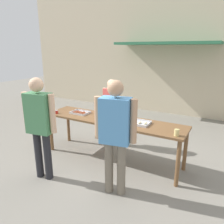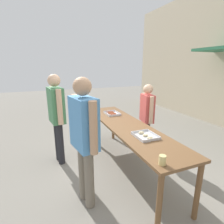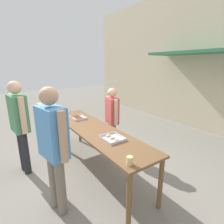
{
  "view_description": "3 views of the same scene",
  "coord_description": "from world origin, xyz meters",
  "px_view_note": "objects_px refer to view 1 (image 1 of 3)",
  "views": [
    {
      "loc": [
        2.04,
        -3.62,
        2.25
      ],
      "look_at": [
        0.0,
        0.0,
        1.03
      ],
      "focal_mm": 35.0,
      "sensor_mm": 36.0,
      "label": 1
    },
    {
      "loc": [
        2.74,
        -1.41,
        1.96
      ],
      "look_at": [
        -0.81,
        0.02,
        0.93
      ],
      "focal_mm": 28.0,
      "sensor_mm": 36.0,
      "label": 2
    },
    {
      "loc": [
        2.79,
        -1.49,
        2.09
      ],
      "look_at": [
        -0.39,
        0.67,
        1.02
      ],
      "focal_mm": 28.0,
      "sensor_mm": 36.0,
      "label": 3
    }
  ],
  "objects_px": {
    "condiment_jar_ketchup": "(56,112)",
    "beer_cup": "(177,133)",
    "food_tray_sausages": "(80,113)",
    "person_server_behind_table": "(112,106)",
    "person_customer_with_cup": "(115,129)",
    "condiment_jar_mustard": "(53,111)",
    "food_tray_buns": "(140,123)",
    "person_customer_holding_hotdog": "(40,121)"
  },
  "relations": [
    {
      "from": "food_tray_sausages",
      "to": "condiment_jar_ketchup",
      "type": "xyz_separation_m",
      "value": [
        -0.44,
        -0.26,
        0.02
      ]
    },
    {
      "from": "condiment_jar_mustard",
      "to": "food_tray_buns",
      "type": "bearing_deg",
      "value": 7.67
    },
    {
      "from": "condiment_jar_ketchup",
      "to": "condiment_jar_mustard",
      "type": "bearing_deg",
      "value": 179.81
    },
    {
      "from": "food_tray_buns",
      "to": "person_customer_holding_hotdog",
      "type": "relative_size",
      "value": 0.21
    },
    {
      "from": "person_customer_holding_hotdog",
      "to": "person_server_behind_table",
      "type": "bearing_deg",
      "value": -109.4
    },
    {
      "from": "condiment_jar_mustard",
      "to": "food_tray_sausages",
      "type": "bearing_deg",
      "value": 25.96
    },
    {
      "from": "food_tray_buns",
      "to": "condiment_jar_ketchup",
      "type": "height_order",
      "value": "condiment_jar_ketchup"
    },
    {
      "from": "food_tray_sausages",
      "to": "food_tray_buns",
      "type": "xyz_separation_m",
      "value": [
        1.4,
        -0.0,
        0.0
      ]
    },
    {
      "from": "person_server_behind_table",
      "to": "food_tray_buns",
      "type": "bearing_deg",
      "value": -22.5
    },
    {
      "from": "food_tray_buns",
      "to": "person_customer_holding_hotdog",
      "type": "distance_m",
      "value": 1.79
    },
    {
      "from": "person_server_behind_table",
      "to": "person_customer_holding_hotdog",
      "type": "xyz_separation_m",
      "value": [
        -0.34,
        -1.86,
        0.13
      ]
    },
    {
      "from": "condiment_jar_ketchup",
      "to": "beer_cup",
      "type": "height_order",
      "value": "beer_cup"
    },
    {
      "from": "food_tray_buns",
      "to": "person_server_behind_table",
      "type": "xyz_separation_m",
      "value": [
        -0.98,
        0.66,
        0.04
      ]
    },
    {
      "from": "food_tray_buns",
      "to": "condiment_jar_ketchup",
      "type": "bearing_deg",
      "value": -171.93
    },
    {
      "from": "person_server_behind_table",
      "to": "condiment_jar_ketchup",
      "type": "bearing_deg",
      "value": -121.88
    },
    {
      "from": "condiment_jar_ketchup",
      "to": "beer_cup",
      "type": "relative_size",
      "value": 0.66
    },
    {
      "from": "person_server_behind_table",
      "to": "person_customer_holding_hotdog",
      "type": "distance_m",
      "value": 1.89
    },
    {
      "from": "food_tray_sausages",
      "to": "person_customer_with_cup",
      "type": "height_order",
      "value": "person_customer_with_cup"
    },
    {
      "from": "food_tray_sausages",
      "to": "person_server_behind_table",
      "type": "distance_m",
      "value": 0.78
    },
    {
      "from": "condiment_jar_mustard",
      "to": "person_server_behind_table",
      "type": "xyz_separation_m",
      "value": [
        0.95,
        0.92,
        0.02
      ]
    },
    {
      "from": "beer_cup",
      "to": "person_customer_holding_hotdog",
      "type": "distance_m",
      "value": 2.28
    },
    {
      "from": "person_customer_holding_hotdog",
      "to": "person_customer_with_cup",
      "type": "distance_m",
      "value": 1.34
    },
    {
      "from": "condiment_jar_mustard",
      "to": "beer_cup",
      "type": "height_order",
      "value": "beer_cup"
    },
    {
      "from": "beer_cup",
      "to": "person_customer_with_cup",
      "type": "distance_m",
      "value": 1.04
    },
    {
      "from": "food_tray_buns",
      "to": "person_customer_with_cup",
      "type": "distance_m",
      "value": 0.98
    },
    {
      "from": "food_tray_sausages",
      "to": "person_customer_with_cup",
      "type": "xyz_separation_m",
      "value": [
        1.39,
        -0.96,
        0.19
      ]
    },
    {
      "from": "food_tray_sausages",
      "to": "beer_cup",
      "type": "height_order",
      "value": "beer_cup"
    },
    {
      "from": "condiment_jar_ketchup",
      "to": "food_tray_buns",
      "type": "bearing_deg",
      "value": 8.07
    },
    {
      "from": "person_server_behind_table",
      "to": "person_customer_with_cup",
      "type": "height_order",
      "value": "person_customer_with_cup"
    },
    {
      "from": "food_tray_buns",
      "to": "beer_cup",
      "type": "distance_m",
      "value": 0.79
    },
    {
      "from": "food_tray_buns",
      "to": "condiment_jar_ketchup",
      "type": "xyz_separation_m",
      "value": [
        -1.84,
        -0.26,
        0.02
      ]
    },
    {
      "from": "food_tray_sausages",
      "to": "food_tray_buns",
      "type": "bearing_deg",
      "value": -0.03
    },
    {
      "from": "food_tray_sausages",
      "to": "person_server_behind_table",
      "type": "bearing_deg",
      "value": 57.49
    },
    {
      "from": "beer_cup",
      "to": "food_tray_buns",
      "type": "bearing_deg",
      "value": 161.2
    },
    {
      "from": "condiment_jar_mustard",
      "to": "person_server_behind_table",
      "type": "height_order",
      "value": "person_server_behind_table"
    },
    {
      "from": "condiment_jar_ketchup",
      "to": "person_server_behind_table",
      "type": "xyz_separation_m",
      "value": [
        0.86,
        0.92,
        0.02
      ]
    },
    {
      "from": "person_customer_with_cup",
      "to": "beer_cup",
      "type": "bearing_deg",
      "value": -147.83
    },
    {
      "from": "food_tray_buns",
      "to": "beer_cup",
      "type": "xyz_separation_m",
      "value": [
        0.74,
        -0.25,
        0.04
      ]
    },
    {
      "from": "food_tray_buns",
      "to": "person_server_behind_table",
      "type": "relative_size",
      "value": 0.24
    },
    {
      "from": "food_tray_buns",
      "to": "beer_cup",
      "type": "relative_size",
      "value": 3.33
    },
    {
      "from": "condiment_jar_ketchup",
      "to": "beer_cup",
      "type": "distance_m",
      "value": 2.58
    },
    {
      "from": "person_server_behind_table",
      "to": "person_customer_with_cup",
      "type": "relative_size",
      "value": 0.86
    }
  ]
}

